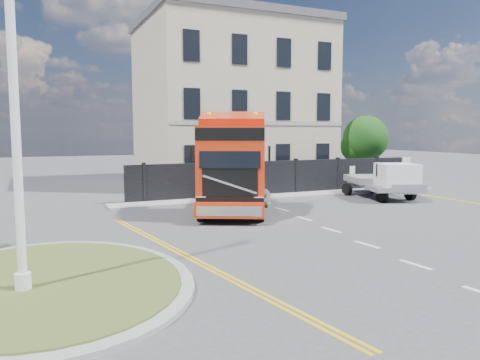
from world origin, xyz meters
name	(u,v)px	position (x,y,z in m)	size (l,w,h in m)	color
ground	(256,235)	(0.00, 0.00, 0.00)	(120.00, 120.00, 0.00)	#424244
traffic_island	(47,283)	(-7.00, -3.00, 0.08)	(6.80, 6.80, 0.17)	gray
hoarding_fence	(289,177)	(6.55, 9.00, 1.00)	(18.80, 0.25, 2.00)	black
georgian_building	(231,102)	(6.00, 16.50, 5.77)	(12.30, 10.30, 12.80)	#B8AB92
tree	(363,141)	(14.38, 12.10, 3.05)	(3.20, 3.20, 4.80)	#382619
pavement_far	(288,196)	(6.00, 8.10, 0.06)	(20.00, 1.60, 0.12)	gray
truck	(233,170)	(0.87, 4.11, 1.97)	(5.72, 7.79, 4.40)	black
flatbed_pickup	(389,180)	(10.35, 4.82, 1.08)	(3.34, 5.24, 2.00)	slate
lamppost_island	(14,91)	(-7.51, -3.50, 4.53)	(0.27, 0.54, 8.71)	white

